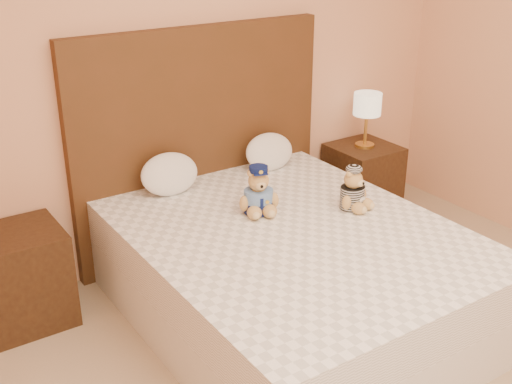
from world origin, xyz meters
TOP-DOWN VIEW (x-y plane):
  - room_walls at (0.00, 0.46)m, footprint 4.04×4.52m
  - bed at (0.00, 1.20)m, footprint 1.60×2.00m
  - headboard at (0.00, 2.21)m, footprint 1.75×0.08m
  - nightstand_left at (-1.25, 2.00)m, footprint 0.45×0.45m
  - nightstand_right at (1.25, 2.00)m, footprint 0.45×0.45m
  - lamp at (1.25, 2.00)m, footprint 0.20×0.20m
  - teddy_police at (-0.03, 1.49)m, footprint 0.30×0.30m
  - teddy_prisoner at (0.45, 1.24)m, footprint 0.27×0.26m
  - pillow_left at (-0.32, 2.03)m, footprint 0.37×0.24m
  - pillow_right at (0.42, 2.03)m, footprint 0.36×0.23m

SIDE VIEW (x-z plane):
  - nightstand_left at x=-1.25m, z-range 0.00..0.55m
  - nightstand_right at x=1.25m, z-range 0.00..0.55m
  - bed at x=0.00m, z-range 0.00..0.55m
  - teddy_prisoner at x=0.45m, z-range 0.55..0.80m
  - pillow_right at x=0.42m, z-range 0.55..0.80m
  - pillow_left at x=-0.32m, z-range 0.55..0.81m
  - teddy_police at x=-0.03m, z-range 0.55..0.83m
  - headboard at x=0.00m, z-range 0.00..1.50m
  - lamp at x=1.25m, z-range 0.65..1.05m
  - room_walls at x=0.00m, z-range 0.45..3.17m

